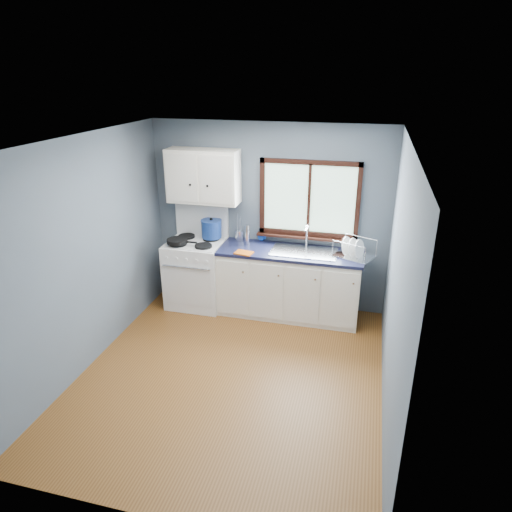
% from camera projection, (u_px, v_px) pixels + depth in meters
% --- Properties ---
extents(floor, '(3.20, 3.60, 0.02)m').
position_uv_depth(floor, '(231.00, 375.00, 4.99)').
color(floor, brown).
rests_on(floor, ground).
extents(ceiling, '(3.20, 3.60, 0.02)m').
position_uv_depth(ceiling, '(226.00, 140.00, 4.04)').
color(ceiling, white).
rests_on(ceiling, wall_back).
extents(wall_back, '(3.20, 0.02, 2.50)m').
position_uv_depth(wall_back, '(269.00, 217.00, 6.14)').
color(wall_back, '#515C67').
rests_on(wall_back, ground).
extents(wall_front, '(3.20, 0.02, 2.50)m').
position_uv_depth(wall_front, '(143.00, 382.00, 2.89)').
color(wall_front, '#515C67').
rests_on(wall_front, ground).
extents(wall_left, '(0.02, 3.60, 2.50)m').
position_uv_depth(wall_left, '(85.00, 255.00, 4.89)').
color(wall_left, '#515C67').
rests_on(wall_left, ground).
extents(wall_right, '(0.02, 3.60, 2.50)m').
position_uv_depth(wall_right, '(397.00, 288.00, 4.15)').
color(wall_right, '#515C67').
rests_on(wall_right, ground).
extents(gas_range, '(0.76, 0.69, 1.36)m').
position_uv_depth(gas_range, '(197.00, 271.00, 6.34)').
color(gas_range, white).
rests_on(gas_range, floor).
extents(base_cabinets, '(1.85, 0.60, 0.88)m').
position_uv_depth(base_cabinets, '(289.00, 286.00, 6.09)').
color(base_cabinets, white).
rests_on(base_cabinets, floor).
extents(countertop, '(1.89, 0.64, 0.04)m').
position_uv_depth(countertop, '(290.00, 252.00, 5.91)').
color(countertop, black).
rests_on(countertop, base_cabinets).
extents(sink, '(0.84, 0.46, 0.44)m').
position_uv_depth(sink, '(304.00, 256.00, 5.88)').
color(sink, silver).
rests_on(sink, countertop).
extents(window, '(1.36, 0.10, 1.03)m').
position_uv_depth(window, '(309.00, 204.00, 5.90)').
color(window, '#9EC6A8').
rests_on(window, wall_back).
extents(upper_cabinets, '(0.95, 0.35, 0.70)m').
position_uv_depth(upper_cabinets, '(203.00, 176.00, 5.96)').
color(upper_cabinets, white).
rests_on(upper_cabinets, wall_back).
extents(skillet, '(0.42, 0.28, 0.06)m').
position_uv_depth(skillet, '(177.00, 241.00, 6.04)').
color(skillet, black).
rests_on(skillet, gas_range).
extents(stockpot, '(0.37, 0.37, 0.28)m').
position_uv_depth(stockpot, '(211.00, 228.00, 6.22)').
color(stockpot, navy).
rests_on(stockpot, gas_range).
extents(utensil_crock, '(0.16, 0.16, 0.39)m').
position_uv_depth(utensil_crock, '(240.00, 235.00, 6.21)').
color(utensil_crock, silver).
rests_on(utensil_crock, countertop).
extents(thermos, '(0.08, 0.08, 0.28)m').
position_uv_depth(thermos, '(247.00, 235.00, 6.06)').
color(thermos, silver).
rests_on(thermos, countertop).
extents(soap_bottle, '(0.14, 0.14, 0.28)m').
position_uv_depth(soap_bottle, '(260.00, 231.00, 6.19)').
color(soap_bottle, blue).
rests_on(soap_bottle, countertop).
extents(dish_towel, '(0.25, 0.20, 0.02)m').
position_uv_depth(dish_towel, '(244.00, 253.00, 5.81)').
color(dish_towel, '#C2540D').
rests_on(dish_towel, countertop).
extents(dish_rack, '(0.56, 0.50, 0.24)m').
position_uv_depth(dish_rack, '(353.00, 252.00, 5.69)').
color(dish_rack, silver).
rests_on(dish_rack, countertop).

